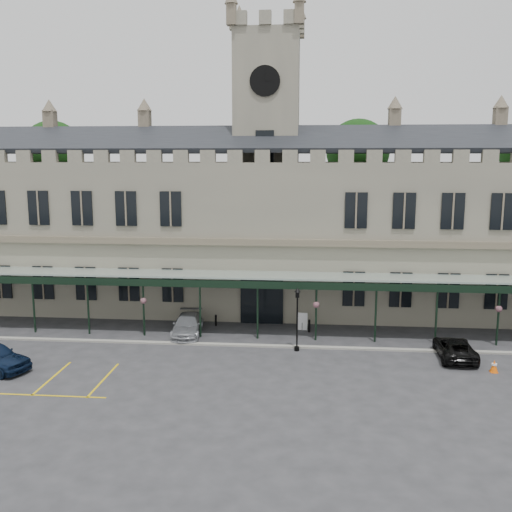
# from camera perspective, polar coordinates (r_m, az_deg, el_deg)

# --- Properties ---
(ground) EXTENTS (140.00, 140.00, 0.00)m
(ground) POSITION_cam_1_polar(r_m,az_deg,el_deg) (33.10, -0.95, -12.08)
(ground) COLOR #2C2C2F
(station_building) EXTENTS (60.00, 10.36, 17.30)m
(station_building) POSITION_cam_1_polar(r_m,az_deg,el_deg) (46.94, 1.09, 2.60)
(station_building) COLOR slate
(station_building) RESTS_ON ground
(clock_tower) EXTENTS (5.60, 5.60, 24.80)m
(clock_tower) POSITION_cam_1_polar(r_m,az_deg,el_deg) (46.67, 1.12, 10.74)
(clock_tower) COLOR slate
(clock_tower) RESTS_ON ground
(canopy) EXTENTS (50.00, 4.10, 4.30)m
(canopy) POSITION_cam_1_polar(r_m,az_deg,el_deg) (39.42, 0.19, -4.80)
(canopy) COLOR #8C9E93
(canopy) RESTS_ON ground
(kerb) EXTENTS (60.00, 0.40, 0.12)m
(kerb) POSITION_cam_1_polar(r_m,az_deg,el_deg) (38.21, -0.07, -8.94)
(kerb) COLOR gray
(kerb) RESTS_ON ground
(tree_behind_left) EXTENTS (6.00, 6.00, 16.00)m
(tree_behind_left) POSITION_cam_1_polar(r_m,az_deg,el_deg) (61.04, -19.63, 9.67)
(tree_behind_left) COLOR #332314
(tree_behind_left) RESTS_ON ground
(tree_behind_mid) EXTENTS (6.00, 6.00, 16.00)m
(tree_behind_mid) POSITION_cam_1_polar(r_m,az_deg,el_deg) (55.75, 10.15, 10.12)
(tree_behind_mid) COLOR #332314
(tree_behind_mid) RESTS_ON ground
(lamp_post_mid) EXTENTS (0.40, 0.40, 4.18)m
(lamp_post_mid) POSITION_cam_1_polar(r_m,az_deg,el_deg) (36.79, 4.15, -5.77)
(lamp_post_mid) COLOR black
(lamp_post_mid) RESTS_ON ground
(traffic_cone) EXTENTS (0.47, 0.47, 0.74)m
(traffic_cone) POSITION_cam_1_polar(r_m,az_deg,el_deg) (36.50, 22.71, -10.13)
(traffic_cone) COLOR #FA5E07
(traffic_cone) RESTS_ON ground
(sign_board) EXTENTS (0.76, 0.12, 1.29)m
(sign_board) POSITION_cam_1_polar(r_m,az_deg,el_deg) (41.66, 4.64, -6.55)
(sign_board) COLOR black
(sign_board) RESTS_ON ground
(bollard_left) EXTENTS (0.15, 0.15, 0.84)m
(bollard_left) POSITION_cam_1_polar(r_m,az_deg,el_deg) (42.70, -4.04, -6.44)
(bollard_left) COLOR black
(bollard_left) RESTS_ON ground
(bollard_right) EXTENTS (0.16, 0.16, 0.91)m
(bollard_right) POSITION_cam_1_polar(r_m,az_deg,el_deg) (41.27, 5.34, -6.98)
(bollard_right) COLOR black
(bollard_right) RESTS_ON ground
(car_taxi) EXTENTS (2.33, 4.93, 1.39)m
(car_taxi) POSITION_cam_1_polar(r_m,az_deg,el_deg) (40.76, -6.86, -6.87)
(car_taxi) COLOR #96999D
(car_taxi) RESTS_ON ground
(car_van) EXTENTS (2.26, 4.66, 1.28)m
(car_van) POSITION_cam_1_polar(r_m,az_deg,el_deg) (38.02, 19.26, -8.68)
(car_van) COLOR black
(car_van) RESTS_ON ground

